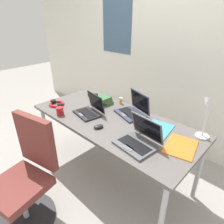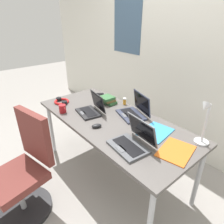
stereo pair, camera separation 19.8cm
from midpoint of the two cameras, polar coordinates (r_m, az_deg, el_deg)
The scene contains 16 objects.
ground_plane at distance 2.46m, azimuth -2.41°, elevation -17.37°, with size 12.00×12.00×0.00m, color gray.
wall_back at distance 2.68m, azimuth 14.96°, elevation 17.01°, with size 6.00×0.13×2.60m.
desk at distance 2.05m, azimuth -2.78°, elevation -3.49°, with size 1.80×0.80×0.74m.
desk_lamp at distance 1.74m, azimuth 22.57°, elevation -1.87°, with size 0.12×0.18×0.40m.
laptop_near_lamp at distance 2.10m, azimuth 3.41°, elevation 0.49°, with size 0.38×0.34×0.24m.
laptop_back_left at distance 1.62m, azimuth 4.15°, elevation -8.23°, with size 0.35×0.32×0.23m.
laptop_front_right at distance 2.13m, azimuth -9.21°, elevation 0.50°, with size 0.33×0.29×0.22m.
computer_mouse at distance 1.86m, azimuth -6.99°, elevation -4.34°, with size 0.06×0.10×0.03m, color black.
cell_phone at distance 2.64m, azimuth -7.78°, elevation 4.95°, with size 0.06×0.14×0.01m, color black.
headphones at distance 2.44m, azimuth -18.09°, elevation 2.26°, with size 0.21×0.18×0.04m.
pill_bottle at distance 2.34m, azimuth 0.21°, elevation 3.28°, with size 0.04×0.04×0.08m.
book_stack at distance 2.35m, azimuth -4.64°, elevation 3.44°, with size 0.18×0.16×0.09m.
paper_folder_by_keyboard at distance 1.86m, azimuth 10.17°, elevation -5.06°, with size 0.23×0.31×0.01m, color #338CC6.
paper_folder_far_corner at distance 1.68m, azimuth 16.19°, elevation -9.71°, with size 0.23×0.31×0.01m, color orange.
coffee_mug at distance 2.18m, azimuth -17.44°, elevation 0.16°, with size 0.11×0.08×0.09m.
office_chair at distance 2.00m, azimuth -26.41°, elevation -17.87°, with size 0.53×0.58×0.97m.
Camera 1 is at (1.23, -1.28, 1.71)m, focal length 31.41 mm.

